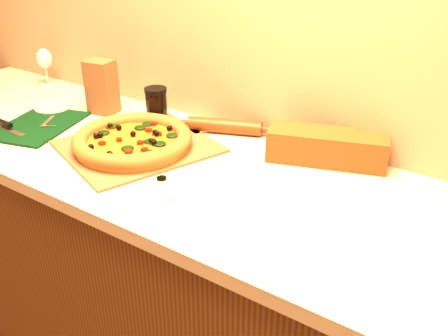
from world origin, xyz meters
TOP-DOWN VIEW (x-y plane):
  - cabinet at (0.00, 1.43)m, footprint 2.80×0.65m
  - countertop at (0.00, 1.43)m, footprint 2.84×0.68m
  - pizza_peel at (-0.30, 1.45)m, footprint 0.52×0.63m
  - pizza at (-0.30, 1.41)m, footprint 0.37×0.37m
  - cutting_board at (-0.70, 1.36)m, footprint 0.30×0.36m
  - bottle_cap at (-0.11, 1.32)m, footprint 0.03×0.03m
  - rolling_pin at (-0.14, 1.68)m, footprint 0.34×0.16m
  - bread_bag at (0.22, 1.67)m, footprint 0.36×0.22m
  - wine_glass at (-1.04, 1.67)m, footprint 0.06×0.06m
  - paper_bag at (-0.61, 1.59)m, footprint 0.11×0.09m
  - dark_jar at (-0.39, 1.63)m, footprint 0.08×0.08m
  - side_plate at (-0.79, 1.50)m, footprint 0.17×0.17m

SIDE VIEW (x-z plane):
  - cabinet at x=0.00m, z-range 0.00..0.86m
  - countertop at x=0.00m, z-range 0.86..0.90m
  - bottle_cap at x=-0.11m, z-range 0.90..0.91m
  - pizza_peel at x=-0.30m, z-range 0.90..0.91m
  - cutting_board at x=-0.70m, z-range 0.89..0.92m
  - side_plate at x=-0.79m, z-range 0.90..0.91m
  - rolling_pin at x=-0.14m, z-range 0.90..0.95m
  - pizza at x=-0.30m, z-range 0.91..0.96m
  - bread_bag at x=0.22m, z-range 0.90..0.99m
  - dark_jar at x=-0.39m, z-range 0.90..1.02m
  - paper_bag at x=-0.61m, z-range 0.90..1.09m
  - wine_glass at x=-1.04m, z-range 0.93..1.09m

